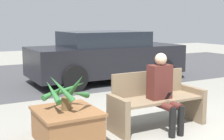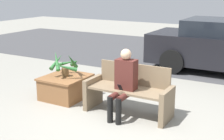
# 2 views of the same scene
# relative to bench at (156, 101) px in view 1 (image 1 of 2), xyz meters

# --- Properties ---
(ground_plane) EXTENTS (30.00, 30.00, 0.00)m
(ground_plane) POSITION_rel_bench_xyz_m (0.02, -0.47, -0.42)
(ground_plane) COLOR gray
(road_surface) EXTENTS (20.00, 6.00, 0.01)m
(road_surface) POSITION_rel_bench_xyz_m (0.02, 5.65, -0.42)
(road_surface) COLOR #424244
(road_surface) RESTS_ON ground_plane
(bench) EXTENTS (1.61, 0.59, 0.90)m
(bench) POSITION_rel_bench_xyz_m (0.00, 0.00, 0.00)
(bench) COLOR #7A664C
(bench) RESTS_ON ground_plane
(person_seated) EXTENTS (0.37, 0.60, 1.24)m
(person_seated) POSITION_rel_bench_xyz_m (-0.01, -0.19, 0.26)
(person_seated) COLOR #51231E
(person_seated) RESTS_ON ground_plane
(planter_box) EXTENTS (0.86, 0.95, 0.47)m
(planter_box) POSITION_rel_bench_xyz_m (-1.53, 0.08, -0.17)
(planter_box) COLOR brown
(planter_box) RESTS_ON ground_plane
(potted_plant) EXTENTS (0.69, 0.71, 0.54)m
(potted_plant) POSITION_rel_bench_xyz_m (-1.53, 0.10, 0.31)
(potted_plant) COLOR brown
(potted_plant) RESTS_ON planter_box
(parked_car) EXTENTS (4.42, 1.98, 1.44)m
(parked_car) POSITION_rel_bench_xyz_m (1.14, 3.93, 0.30)
(parked_car) COLOR black
(parked_car) RESTS_ON ground_plane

